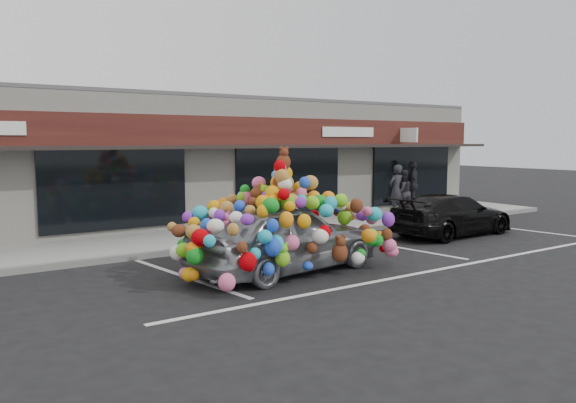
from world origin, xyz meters
TOP-DOWN VIEW (x-y plane):
  - ground at (0.00, 0.00)m, footprint 90.00×90.00m
  - shop_building at (0.00, 8.44)m, footprint 24.00×7.20m
  - sidewalk at (0.00, 4.00)m, footprint 26.00×3.00m
  - kerb at (0.00, 2.50)m, footprint 26.00×0.18m
  - parking_stripe_left at (-3.20, 0.20)m, footprint 0.73×4.37m
  - parking_stripe_mid at (2.80, 0.20)m, footprint 0.73×4.37m
  - parking_stripe_right at (8.20, 0.20)m, footprint 0.73×4.37m
  - lane_line at (2.00, -2.30)m, footprint 14.00×0.12m
  - toy_car at (-1.22, -0.57)m, footprint 3.22×4.98m
  - black_sedan at (5.53, 0.55)m, footprint 1.94×4.41m
  - pedestrian_a at (6.69, 4.01)m, footprint 0.68×0.46m
  - pedestrian_b at (7.01, 4.03)m, footprint 0.88×0.73m
  - pedestrian_c at (8.48, 4.92)m, footprint 1.12×1.11m

SIDE VIEW (x-z plane):
  - ground at x=0.00m, z-range 0.00..0.00m
  - parking_stripe_left at x=-3.20m, z-range 0.00..0.01m
  - parking_stripe_mid at x=2.80m, z-range 0.00..0.01m
  - parking_stripe_right at x=8.20m, z-range 0.00..0.01m
  - lane_line at x=2.00m, z-range 0.00..0.01m
  - sidewalk at x=0.00m, z-range 0.00..0.15m
  - kerb at x=0.00m, z-range -0.01..0.15m
  - black_sedan at x=5.53m, z-range 0.00..1.26m
  - toy_car at x=-1.22m, z-range -0.45..2.32m
  - pedestrian_b at x=7.01m, z-range 0.15..1.78m
  - pedestrian_a at x=6.69m, z-range 0.15..1.97m
  - pedestrian_c at x=8.48m, z-range 0.15..2.05m
  - shop_building at x=0.00m, z-range 0.01..4.32m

